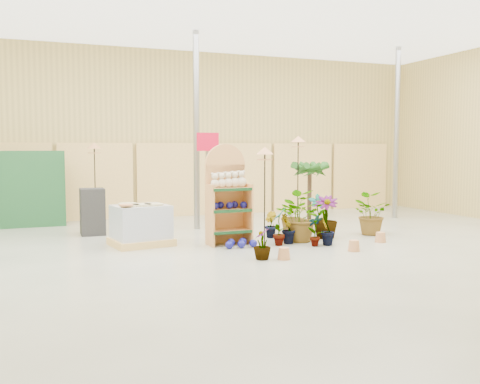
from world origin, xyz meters
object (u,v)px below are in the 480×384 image
at_px(display_shelf, 227,198).
at_px(bird_table_front, 265,154).
at_px(pallet_stack, 141,225).
at_px(potted_plant_2, 298,216).

relative_size(display_shelf, bird_table_front, 1.03).
xyz_separation_m(display_shelf, pallet_stack, (-1.60, 0.40, -0.50)).
distance_m(bird_table_front, potted_plant_2, 1.48).
xyz_separation_m(pallet_stack, bird_table_front, (2.21, -0.86, 1.36)).
distance_m(pallet_stack, potted_plant_2, 3.09).
relative_size(display_shelf, potted_plant_2, 1.93).
height_order(display_shelf, pallet_stack, display_shelf).
height_order(display_shelf, bird_table_front, display_shelf).
bearing_deg(bird_table_front, potted_plant_2, 10.85).
height_order(pallet_stack, bird_table_front, bird_table_front).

